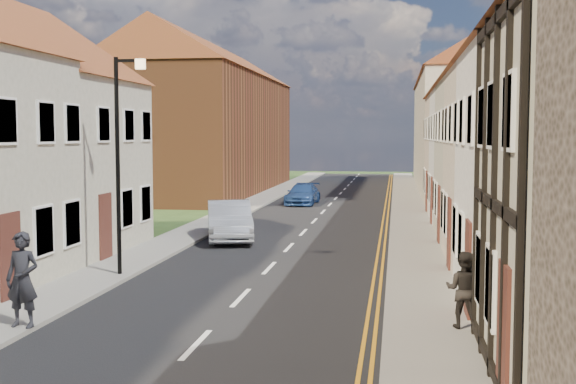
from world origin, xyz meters
TOP-DOWN VIEW (x-y plane):
  - road at (0.00, 30.00)m, footprint 7.00×90.00m
  - pavement_left at (-4.40, 30.00)m, footprint 1.80×90.00m
  - pavement_right at (4.40, 30.00)m, footprint 1.80×90.00m
  - cottage_r_pink at (9.30, 28.90)m, footprint 8.30×6.00m
  - cottage_r_white_far at (9.30, 34.30)m, footprint 8.30×5.20m
  - cottage_r_cream_far at (9.30, 39.70)m, footprint 8.30×6.00m
  - cottage_l_pink at (-9.30, 23.85)m, footprint 8.30×6.30m
  - block_right_far at (9.30, 55.00)m, footprint 8.30×24.20m
  - block_left_far at (-9.30, 50.00)m, footprint 8.30×24.20m
  - lamppost at (-3.81, 20.00)m, footprint 0.88×0.15m
  - car_mid at (-2.51, 27.48)m, footprint 2.75×4.82m
  - car_far at (-1.58, 41.99)m, footprint 1.80×4.09m
  - pedestrian_right at (5.10, 15.60)m, footprint 0.90×0.80m
  - pedestrian_left_b at (-3.70, 14.36)m, footprint 0.74×0.52m

SIDE VIEW (x-z plane):
  - road at x=0.00m, z-range 0.00..0.02m
  - pavement_left at x=-4.40m, z-range 0.00..0.12m
  - pavement_right at x=4.40m, z-range 0.00..0.12m
  - car_far at x=-1.58m, z-range 0.00..1.17m
  - car_mid at x=-2.51m, z-range 0.00..1.50m
  - pedestrian_right at x=5.10m, z-range 0.12..1.67m
  - pedestrian_left_b at x=-3.70m, z-range 0.12..2.06m
  - lamppost at x=-3.81m, z-range 0.54..6.54m
  - cottage_l_pink at x=-9.30m, z-range -0.03..8.77m
  - cottage_r_pink at x=9.30m, z-range -0.03..8.97m
  - cottage_r_cream_far at x=9.30m, z-range -0.03..8.97m
  - cottage_r_white_far at x=9.30m, z-range -0.02..8.98m
  - block_right_far at x=9.30m, z-range 0.04..10.54m
  - block_left_far at x=-9.30m, z-range 0.04..10.54m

